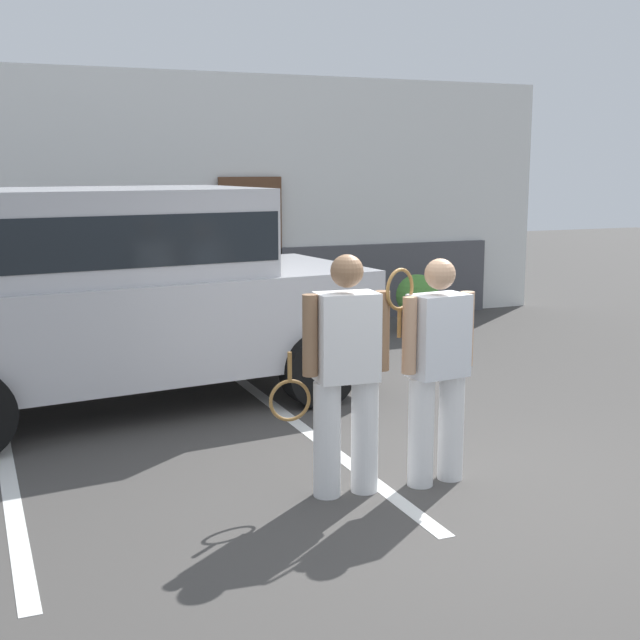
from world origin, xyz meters
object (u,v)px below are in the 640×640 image
object	(u,v)px
potted_plant_by_porch	(417,299)
tennis_player_woman	(437,367)
tennis_player_man	(346,373)
parked_suv	(113,286)

from	to	relation	value
potted_plant_by_porch	tennis_player_woman	bearing A→B (deg)	-117.60
tennis_player_man	parked_suv	bearing A→B (deg)	-64.95
tennis_player_man	potted_plant_by_porch	xyz separation A→B (m)	(3.39, 5.13, -0.43)
parked_suv	potted_plant_by_porch	distance (m)	5.07
parked_suv	potted_plant_by_porch	world-z (taller)	parked_suv
tennis_player_man	tennis_player_woman	bearing A→B (deg)	-179.64
tennis_player_woman	potted_plant_by_porch	world-z (taller)	tennis_player_woman
tennis_player_man	potted_plant_by_porch	bearing A→B (deg)	-119.19
tennis_player_woman	potted_plant_by_porch	distance (m)	5.86
parked_suv	tennis_player_man	xyz separation A→B (m)	(1.09, -2.87, -0.28)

